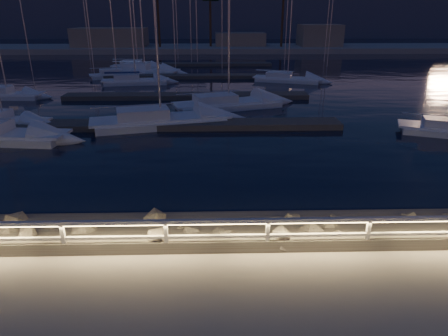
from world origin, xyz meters
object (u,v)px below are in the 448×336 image
Objects in this scene: sailboat_a at (2,120)px; sailboat_h at (226,103)px; guard_rail at (129,229)px; sailboat_l at (286,78)px; sailboat_j at (134,80)px; sailboat_m at (136,66)px; sailboat_n at (143,70)px; sailboat_c at (157,119)px; sailboat_e at (6,94)px; sailboat_i at (116,74)px.

sailboat_a is 16.34m from sailboat_h.
sailboat_a is (-12.05, 16.84, -0.97)m from guard_rail.
sailboat_h is 15.01m from sailboat_l.
sailboat_j is (-9.61, 11.91, -0.02)m from sailboat_h.
guard_rail is 3.60× the size of sailboat_m.
sailboat_a is at bearing -93.78° from sailboat_n.
sailboat_n is (-5.00, 25.02, -0.00)m from sailboat_c.
sailboat_l is (26.95, 8.76, -0.02)m from sailboat_e.
sailboat_c is 23.31m from sailboat_i.
sailboat_n is at bearing 86.92° from sailboat_c.
sailboat_e is 21.20m from sailboat_m.
sailboat_c is 7.26m from sailboat_h.
sailboat_m is 4.60m from sailboat_n.
sailboat_n reaches higher than sailboat_m.
sailboat_h is at bearing -9.31° from sailboat_e.
sailboat_c is at bearing -103.57° from sailboat_l.
sailboat_a is 29.11m from sailboat_l.
sailboat_c reaches higher than sailboat_m.
sailboat_m is at bearing 169.36° from sailboat_l.
sailboat_c is at bearing -89.83° from sailboat_i.
sailboat_c is 17.87m from sailboat_e.
sailboat_a is at bearing -116.43° from sailboat_j.
sailboat_i is at bearing 62.86° from sailboat_e.
sailboat_e is 0.89× the size of sailboat_m.
sailboat_h is at bearing 28.58° from sailboat_a.
guard_rail is 34.32m from sailboat_j.
sailboat_l is at bearing -22.29° from sailboat_m.
sailboat_l is at bearing 73.07° from guard_rail.
sailboat_c is at bearing -69.46° from sailboat_n.
sailboat_c reaches higher than guard_rail.
guard_rail is at bearing -95.97° from sailboat_i.
sailboat_e is at bearing 132.26° from sailboat_c.
sailboat_j is at bearing -76.28° from sailboat_i.
sailboat_h reaches higher than sailboat_l.
sailboat_i is at bearing -170.35° from sailboat_l.
sailboat_i is 4.13m from sailboat_n.
sailboat_j is 0.99× the size of sailboat_m.
guard_rail is 3.62× the size of sailboat_j.
guard_rail is 41.97m from sailboat_n.
sailboat_l is at bearing 21.33° from sailboat_e.
guard_rail is 2.89× the size of sailboat_h.
guard_rail is at bearing -54.89° from sailboat_e.
sailboat_a is at bearing -117.03° from sailboat_i.
sailboat_h is at bearing -58.16° from sailboat_j.
sailboat_n reaches higher than sailboat_a.
sailboat_m reaches higher than sailboat_i.
guard_rail is at bearing -87.60° from sailboat_l.
sailboat_m reaches higher than sailboat_e.
sailboat_m is at bearing 92.72° from sailboat_a.
sailboat_c reaches higher than sailboat_h.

